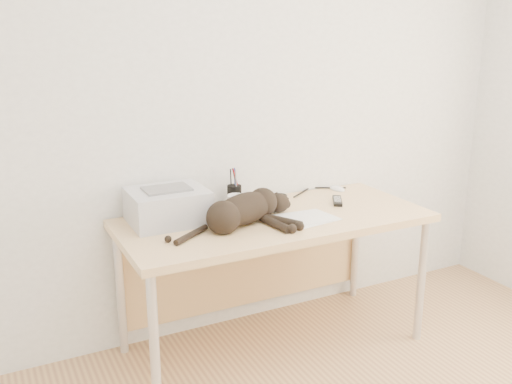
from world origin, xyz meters
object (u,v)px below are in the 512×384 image
cat (243,212)px  mug (236,203)px  printer (168,206)px  desk (267,236)px  pen_cup (234,195)px  mouse (337,187)px

cat → mug: cat is taller
cat → printer: bearing=125.5°
desk → pen_cup: size_ratio=7.94×
printer → pen_cup: bearing=16.0°
printer → cat: size_ratio=0.52×
desk → mouse: size_ratio=13.91×
printer → cat: 0.38m
pen_cup → mouse: (0.67, -0.01, -0.04)m
printer → mug: bearing=2.0°
printer → mug: printer is taller
mug → mouse: size_ratio=0.82×
cat → mug: size_ratio=7.72×
desk → mug: (-0.14, 0.10, 0.18)m
cat → mouse: cat is taller
pen_cup → mouse: 0.68m
desk → cat: size_ratio=2.20×
printer → mouse: size_ratio=3.27×
desk → cat: (-0.20, -0.13, 0.21)m
mouse → pen_cup: bearing=173.2°
cat → pen_cup: bearing=52.3°
pen_cup → printer: bearing=-164.0°
mug → desk: bearing=-35.5°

